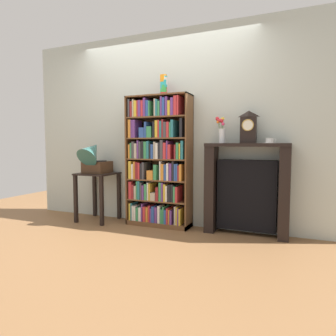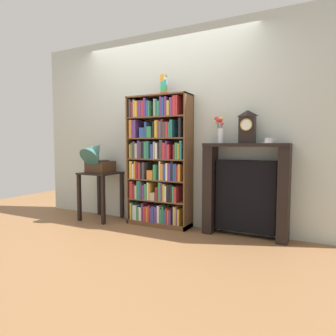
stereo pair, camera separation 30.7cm
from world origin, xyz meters
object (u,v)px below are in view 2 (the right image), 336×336
(bookshelf, at_px, (158,164))
(flower_vase, at_px, (220,131))
(side_table_left, at_px, (101,185))
(mantel_clock, at_px, (247,127))
(teacup_with_saucer, at_px, (269,141))
(fireplace_mantel, at_px, (245,191))
(gramophone, at_px, (97,157))
(cup_stack, at_px, (164,85))

(bookshelf, height_order, flower_vase, bookshelf)
(side_table_left, xyz_separation_m, mantel_clock, (2.07, 0.11, 0.79))
(teacup_with_saucer, bearing_deg, fireplace_mantel, 175.27)
(bookshelf, height_order, side_table_left, bookshelf)
(side_table_left, height_order, teacup_with_saucer, teacup_with_saucer)
(side_table_left, relative_size, mantel_clock, 1.81)
(fireplace_mantel, height_order, teacup_with_saucer, teacup_with_saucer)
(gramophone, relative_size, flower_vase, 1.60)
(gramophone, bearing_deg, teacup_with_saucer, 4.57)
(side_table_left, height_order, gramophone, gramophone)
(cup_stack, relative_size, fireplace_mantel, 0.23)
(side_table_left, distance_m, teacup_with_saucer, 2.39)
(mantel_clock, xyz_separation_m, flower_vase, (-0.32, 0.00, -0.04))
(cup_stack, relative_size, mantel_clock, 0.68)
(bookshelf, height_order, mantel_clock, bookshelf)
(side_table_left, xyz_separation_m, flower_vase, (1.75, 0.12, 0.74))
(gramophone, distance_m, fireplace_mantel, 2.10)
(bookshelf, relative_size, cup_stack, 6.70)
(bookshelf, distance_m, side_table_left, 0.96)
(bookshelf, bearing_deg, flower_vase, 1.50)
(mantel_clock, relative_size, flower_vase, 1.17)
(bookshelf, relative_size, mantel_clock, 4.56)
(bookshelf, distance_m, mantel_clock, 1.26)
(side_table_left, distance_m, fireplace_mantel, 2.06)
(fireplace_mantel, distance_m, teacup_with_saucer, 0.64)
(cup_stack, relative_size, gramophone, 0.50)
(gramophone, bearing_deg, cup_stack, 10.14)
(fireplace_mantel, height_order, mantel_clock, mantel_clock)
(bookshelf, height_order, gramophone, bookshelf)
(fireplace_mantel, bearing_deg, mantel_clock, -62.40)
(cup_stack, bearing_deg, fireplace_mantel, 1.55)
(side_table_left, bearing_deg, mantel_clock, 3.08)
(fireplace_mantel, bearing_deg, gramophone, -174.30)
(bookshelf, relative_size, teacup_with_saucer, 12.04)
(side_table_left, bearing_deg, gramophone, -90.00)
(flower_vase, bearing_deg, teacup_with_saucer, -0.18)
(cup_stack, height_order, side_table_left, cup_stack)
(flower_vase, height_order, teacup_with_saucer, flower_vase)
(cup_stack, relative_size, flower_vase, 0.79)
(fireplace_mantel, relative_size, teacup_with_saucer, 7.69)
(gramophone, height_order, teacup_with_saucer, gramophone)
(gramophone, distance_m, mantel_clock, 2.11)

